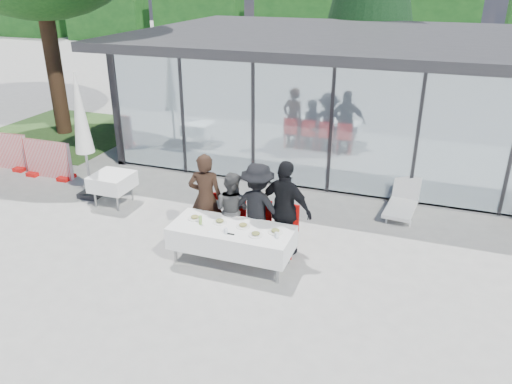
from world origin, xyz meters
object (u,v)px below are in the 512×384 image
Objects in this scene: diner_a at (206,198)px; plate_a at (195,217)px; diner_b at (232,209)px; diner_d at (285,209)px; diner_chair_b at (234,218)px; diner_chair_d at (286,227)px; plate_d at (275,231)px; plate_extra at (256,234)px; plate_b at (220,221)px; dining_table at (232,238)px; spare_table_left at (112,182)px; diner_chair_c at (259,222)px; juice_bottle at (200,220)px; lounger at (403,201)px; diner_c at (258,208)px; folded_eyeglasses at (231,234)px; plate_c at (243,225)px; diner_chair_a at (208,214)px; market_umbrella at (81,121)px.

diner_a is 6.93× the size of plate_a.
diner_d is at bearing -166.84° from diner_b.
plate_a is at bearing 60.36° from diner_b.
diner_chair_b is 1.00× the size of diner_chair_d.
plate_extra is (-0.29, -0.22, 0.00)m from plate_d.
plate_b is (0.54, -0.55, -0.15)m from diner_a.
spare_table_left is (-3.61, 1.50, 0.02)m from dining_table.
diner_chair_c is 0.88m from plate_b.
juice_bottle is (-1.40, -0.16, 0.06)m from plate_d.
plate_d is at bearing 147.43° from diner_a.
plate_a is at bearing -178.48° from plate_b.
dining_table is 4.37m from lounger.
diner_a is at bearing -143.47° from lounger.
diner_c is 1.83× the size of diner_chair_d.
plate_b reaches higher than folded_eyeglasses.
folded_eyeglasses is (0.35, -0.91, -0.01)m from diner_b.
diner_c is 0.58m from plate_c.
diner_c is at bearing -12.21° from spare_table_left.
diner_c is (0.54, -0.10, 0.35)m from diner_chair_b.
diner_chair_b reaches higher than dining_table.
plate_a is 0.19× the size of lounger.
diner_a is (-0.82, 0.65, 0.39)m from dining_table.
diner_chair_d is at bearing 88.99° from plate_d.
diner_c is (1.09, -0.10, 0.35)m from diner_chair_a.
plate_a and plate_c have the same top height.
diner_chair_d is 0.70m from plate_d.
diner_a is 1.90× the size of diner_chair_a.
plate_a is (-1.06, -0.56, -0.12)m from diner_c.
diner_chair_a is 0.55m from diner_chair_b.
diner_chair_b is at bearing 176.40° from diner_a.
diner_chair_c is 1.23m from juice_bottle.
dining_table is 2.32× the size of diner_chair_d.
spare_table_left is at bearing -30.09° from diner_a.
diner_d is 7.12× the size of plate_a.
lounger is (3.59, 3.25, -0.52)m from plate_a.
diner_chair_d reaches higher than spare_table_left.
plate_b is (-0.02, -0.55, 0.00)m from diner_b.
diner_c reaches higher than spare_table_left.
diner_chair_d is 0.70× the size of lounger.
diner_c is at bearing -4.98° from diner_chair_a.
diner_d is 1.71m from plate_a.
diner_chair_c is 1.00× the size of diner_chair_d.
plate_a is at bearing -157.69° from diner_chair_d.
diner_a is 1.34× the size of lounger.
market_umbrella reaches higher than spare_table_left.
dining_table is 8.46× the size of plate_c.
plate_a and plate_b have the same top height.
diner_a is 0.40m from diner_chair_a.
plate_a is at bearing -148.11° from diner_chair_c.
diner_d reaches higher than spare_table_left.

